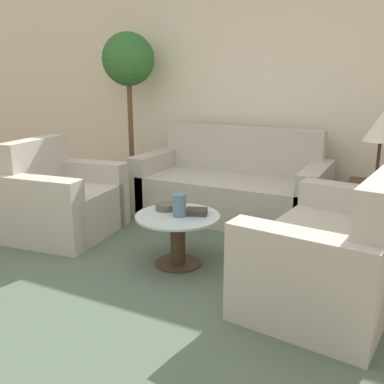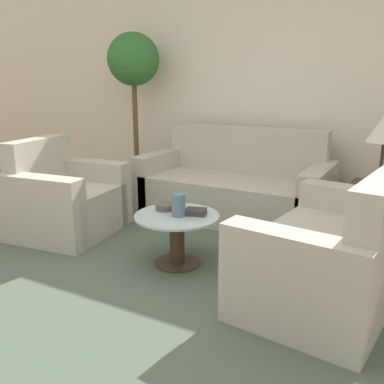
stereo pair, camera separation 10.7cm
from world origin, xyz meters
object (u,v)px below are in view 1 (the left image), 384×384
object	(u,v)px
armchair	(61,203)
sofa_main	(232,189)
loveseat	(341,256)
book_stack	(197,212)
potted_plant	(129,79)
coffee_table	(178,233)
table_lamp	(382,128)
bowl	(166,207)
vase	(179,205)

from	to	relation	value
armchair	sofa_main	bearing A→B (deg)	-52.08
loveseat	armchair	bearing A→B (deg)	-85.06
loveseat	book_stack	world-z (taller)	loveseat
sofa_main	potted_plant	bearing A→B (deg)	174.29
coffee_table	potted_plant	world-z (taller)	potted_plant
table_lamp	bowl	bearing A→B (deg)	-140.64
armchair	book_stack	xyz separation A→B (m)	(1.49, -0.05, 0.14)
coffee_table	book_stack	distance (m)	0.23
armchair	bowl	bearing A→B (deg)	-99.61
sofa_main	book_stack	size ratio (longest dim) A/B	10.23
coffee_table	bowl	bearing A→B (deg)	153.31
bowl	table_lamp	bearing A→B (deg)	39.36
table_lamp	book_stack	distance (m)	1.81
armchair	potted_plant	size ratio (longest dim) A/B	0.54
loveseat	bowl	distance (m)	1.40
sofa_main	potted_plant	distance (m)	1.82
sofa_main	table_lamp	size ratio (longest dim) A/B	3.05
loveseat	coffee_table	bearing A→B (deg)	-80.99
armchair	book_stack	world-z (taller)	armchair
sofa_main	table_lamp	bearing A→B (deg)	-3.84
sofa_main	book_stack	bearing A→B (deg)	-80.32
armchair	vase	bearing A→B (deg)	-103.03
loveseat	vase	bearing A→B (deg)	-80.26
sofa_main	book_stack	xyz separation A→B (m)	(0.22, -1.31, 0.14)
vase	book_stack	xyz separation A→B (m)	(0.10, 0.10, -0.07)
coffee_table	vase	bearing A→B (deg)	-30.08
coffee_table	book_stack	bearing A→B (deg)	32.81
sofa_main	armchair	bearing A→B (deg)	-135.10
loveseat	coffee_table	distance (m)	1.24
vase	table_lamp	bearing A→B (deg)	45.04
sofa_main	vase	bearing A→B (deg)	-85.03
vase	bowl	size ratio (longest dim) A/B	1.07
vase	bowl	world-z (taller)	vase
table_lamp	vase	distance (m)	1.93
potted_plant	bowl	xyz separation A→B (m)	(1.35, -1.46, -1.00)
bowl	coffee_table	bearing A→B (deg)	-26.69
table_lamp	armchair	bearing A→B (deg)	-156.64
coffee_table	sofa_main	bearing A→B (deg)	93.99
potted_plant	vase	xyz separation A→B (m)	(1.52, -1.55, -0.94)
vase	book_stack	world-z (taller)	vase
armchair	potted_plant	bearing A→B (deg)	-1.45
potted_plant	armchair	bearing A→B (deg)	-84.48
table_lamp	bowl	distance (m)	2.01
potted_plant	book_stack	size ratio (longest dim) A/B	10.15
loveseat	book_stack	size ratio (longest dim) A/B	7.77
vase	armchair	bearing A→B (deg)	173.95
table_lamp	potted_plant	distance (m)	2.87
armchair	potted_plant	distance (m)	1.81
sofa_main	armchair	xyz separation A→B (m)	(-1.27, -1.26, 0.00)
loveseat	vase	size ratio (longest dim) A/B	8.57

